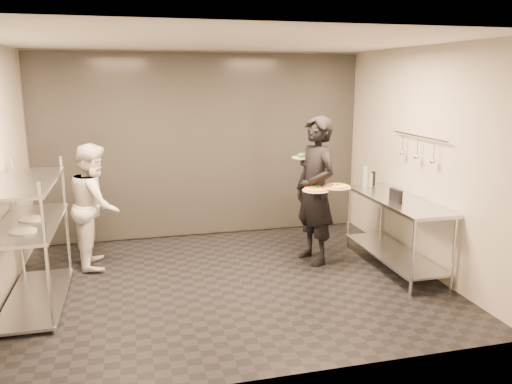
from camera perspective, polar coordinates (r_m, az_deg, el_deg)
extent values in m
cube|color=black|center=(6.11, -3.08, -10.33)|extent=(5.00, 4.00, 0.00)
cube|color=silver|center=(5.63, -3.44, 16.85)|extent=(5.00, 4.00, 0.00)
cube|color=#B2AEA0|center=(7.66, -6.12, 5.27)|extent=(5.00, 0.00, 2.80)
cube|color=#B2AEA0|center=(3.81, 2.49, -2.51)|extent=(5.00, 0.00, 2.80)
cube|color=#B2AEA0|center=(6.64, 18.47, 3.50)|extent=(0.00, 4.00, 2.80)
cube|color=white|center=(7.63, -6.08, 5.24)|extent=(4.90, 0.04, 2.74)
cylinder|color=silver|center=(6.64, -25.51, -2.85)|extent=(0.04, 0.04, 1.50)
cylinder|color=silver|center=(5.10, -22.78, -7.17)|extent=(0.04, 0.04, 1.50)
cylinder|color=silver|center=(6.56, -20.89, -2.63)|extent=(0.04, 0.04, 1.50)
cube|color=#B0B6BA|center=(6.10, -23.71, -11.01)|extent=(0.60, 1.60, 0.03)
cube|color=#B0B6BA|center=(5.82, -24.47, -3.32)|extent=(0.60, 1.60, 0.03)
cube|color=#B0B6BA|center=(5.72, -24.89, 1.02)|extent=(0.60, 1.60, 0.03)
cylinder|color=silver|center=(5.49, -25.11, -4.06)|extent=(0.26, 0.26, 0.01)
cylinder|color=silver|center=(5.91, -24.33, -2.82)|extent=(0.26, 0.26, 0.01)
cylinder|color=silver|center=(5.87, 17.49, -7.24)|extent=(0.04, 0.04, 0.90)
cylinder|color=silver|center=(7.31, 10.49, -2.87)|extent=(0.04, 0.04, 0.90)
cylinder|color=silver|center=(6.15, 21.65, -6.64)|extent=(0.04, 0.04, 0.90)
cylinder|color=silver|center=(7.53, 14.09, -2.56)|extent=(0.04, 0.04, 0.90)
cube|color=#B0B6BA|center=(6.78, 15.43, -6.79)|extent=(0.57, 1.71, 0.03)
cube|color=#B0B6BA|center=(6.57, 15.81, -0.87)|extent=(0.60, 1.80, 0.04)
cylinder|color=silver|center=(6.57, 18.22, 6.06)|extent=(0.02, 1.20, 0.02)
cylinder|color=silver|center=(6.28, 19.67, 4.47)|extent=(0.01, 0.01, 0.22)
sphere|color=silver|center=(6.30, 19.58, 3.31)|extent=(0.07, 0.07, 0.07)
cylinder|color=silver|center=(6.57, 17.99, 4.94)|extent=(0.01, 0.01, 0.22)
sphere|color=silver|center=(6.59, 17.91, 3.82)|extent=(0.07, 0.07, 0.07)
cylinder|color=silver|center=(6.87, 16.45, 5.36)|extent=(0.01, 0.01, 0.22)
sphere|color=silver|center=(6.89, 16.38, 4.29)|extent=(0.07, 0.07, 0.07)
imported|color=black|center=(6.56, 6.79, 0.14)|extent=(0.62, 0.80, 1.94)
imported|color=white|center=(6.77, -17.91, -1.45)|extent=(0.62, 0.79, 1.61)
cylinder|color=silver|center=(6.30, 6.85, 0.19)|extent=(0.34, 0.34, 0.01)
cylinder|color=#B88542|center=(6.29, 6.85, 0.29)|extent=(0.30, 0.30, 0.02)
cylinder|color=#D2561C|center=(6.29, 6.85, 0.38)|extent=(0.26, 0.26, 0.01)
sphere|color=#1B5A14|center=(6.29, 6.85, 0.45)|extent=(0.04, 0.04, 0.04)
cylinder|color=silver|center=(6.37, 9.24, 0.54)|extent=(0.35, 0.35, 0.01)
cylinder|color=#B88542|center=(6.37, 9.24, 0.64)|extent=(0.31, 0.31, 0.02)
cylinder|color=#D2561C|center=(6.36, 9.25, 0.73)|extent=(0.27, 0.27, 0.01)
sphere|color=#1B5A14|center=(6.36, 9.25, 0.80)|extent=(0.04, 0.04, 0.04)
cylinder|color=silver|center=(6.78, 5.24, 3.94)|extent=(0.27, 0.27, 0.01)
ellipsoid|color=#186218|center=(6.78, 5.24, 4.24)|extent=(0.13, 0.13, 0.07)
cube|color=black|center=(6.35, 15.69, -0.41)|extent=(0.06, 0.23, 0.16)
cylinder|color=#8F9C8F|center=(7.20, 12.40, 1.77)|extent=(0.08, 0.08, 0.27)
cylinder|color=#8F9C8F|center=(7.25, 12.99, 1.44)|extent=(0.05, 0.05, 0.18)
cylinder|color=black|center=(7.27, 13.26, 1.54)|extent=(0.06, 0.06, 0.20)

